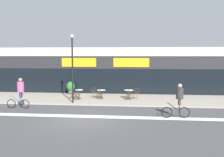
# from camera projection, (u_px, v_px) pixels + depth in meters

# --- Properties ---
(ground_plane) EXTENTS (120.00, 120.00, 0.00)m
(ground_plane) POSITION_uv_depth(u_px,v_px,m) (82.00, 121.00, 15.35)
(ground_plane) COLOR #424244
(sidewalk_slab) EXTENTS (40.00, 5.50, 0.12)m
(sidewalk_slab) POSITION_uv_depth(u_px,v_px,m) (101.00, 99.00, 22.52)
(sidewalk_slab) COLOR gray
(sidewalk_slab) RESTS_ON ground
(storefront_facade) EXTENTS (40.00, 4.06, 4.56)m
(storefront_facade) POSITION_uv_depth(u_px,v_px,m) (107.00, 70.00, 26.98)
(storefront_facade) COLOR #B2A899
(storefront_facade) RESTS_ON ground
(bike_lane_stripe) EXTENTS (36.00, 0.70, 0.01)m
(bike_lane_stripe) POSITION_uv_depth(u_px,v_px,m) (86.00, 116.00, 16.41)
(bike_lane_stripe) COLOR silver
(bike_lane_stripe) RESTS_ON ground
(bistro_table_0) EXTENTS (0.69, 0.69, 0.77)m
(bistro_table_0) POSITION_uv_depth(u_px,v_px,m) (79.00, 92.00, 22.21)
(bistro_table_0) COLOR black
(bistro_table_0) RESTS_ON sidewalk_slab
(bistro_table_1) EXTENTS (0.75, 0.75, 0.71)m
(bistro_table_1) POSITION_uv_depth(u_px,v_px,m) (101.00, 92.00, 22.55)
(bistro_table_1) COLOR black
(bistro_table_1) RESTS_ON sidewalk_slab
(bistro_table_2) EXTENTS (0.79, 0.79, 0.76)m
(bistro_table_2) POSITION_uv_depth(u_px,v_px,m) (129.00, 92.00, 22.19)
(bistro_table_2) COLOR black
(bistro_table_2) RESTS_ON sidewalk_slab
(cafe_chair_0_near) EXTENTS (0.43, 0.59, 0.90)m
(cafe_chair_0_near) POSITION_uv_depth(u_px,v_px,m) (77.00, 94.00, 21.59)
(cafe_chair_0_near) COLOR #4C3823
(cafe_chair_0_near) RESTS_ON sidewalk_slab
(cafe_chair_0_side) EXTENTS (0.59, 0.43, 0.90)m
(cafe_chair_0_side) POSITION_uv_depth(u_px,v_px,m) (72.00, 93.00, 22.28)
(cafe_chair_0_side) COLOR #4C3823
(cafe_chair_0_side) RESTS_ON sidewalk_slab
(cafe_chair_1_near) EXTENTS (0.42, 0.59, 0.90)m
(cafe_chair_1_near) POSITION_uv_depth(u_px,v_px,m) (100.00, 93.00, 21.93)
(cafe_chair_1_near) COLOR #4C3823
(cafe_chair_1_near) RESTS_ON sidewalk_slab
(cafe_chair_1_side) EXTENTS (0.59, 0.43, 0.90)m
(cafe_chair_1_side) POSITION_uv_depth(u_px,v_px,m) (94.00, 92.00, 22.62)
(cafe_chair_1_side) COLOR #4C3823
(cafe_chair_1_side) RESTS_ON sidewalk_slab
(cafe_chair_2_near) EXTENTS (0.45, 0.60, 0.90)m
(cafe_chair_2_near) POSITION_uv_depth(u_px,v_px,m) (129.00, 94.00, 21.57)
(cafe_chair_2_near) COLOR #4C3823
(cafe_chair_2_near) RESTS_ON sidewalk_slab
(cafe_chair_2_side) EXTENTS (0.58, 0.41, 0.90)m
(cafe_chair_2_side) POSITION_uv_depth(u_px,v_px,m) (136.00, 93.00, 22.13)
(cafe_chair_2_side) COLOR #4C3823
(cafe_chair_2_side) RESTS_ON sidewalk_slab
(planter_pot) EXTENTS (0.78, 0.78, 1.19)m
(planter_pot) POSITION_uv_depth(u_px,v_px,m) (71.00, 87.00, 24.84)
(planter_pot) COLOR #4C4C51
(planter_pot) RESTS_ON sidewalk_slab
(lamp_post) EXTENTS (0.26, 0.26, 5.27)m
(lamp_post) POSITION_uv_depth(u_px,v_px,m) (72.00, 64.00, 20.13)
(lamp_post) COLOR black
(lamp_post) RESTS_ON sidewalk_slab
(cyclist_0) EXTENTS (1.67, 0.50, 2.20)m
(cyclist_0) POSITION_uv_depth(u_px,v_px,m) (20.00, 90.00, 18.77)
(cyclist_0) COLOR black
(cyclist_0) RESTS_ON ground
(cyclist_1) EXTENTS (1.73, 0.52, 2.11)m
(cyclist_1) POSITION_uv_depth(u_px,v_px,m) (179.00, 98.00, 15.89)
(cyclist_1) COLOR black
(cyclist_1) RESTS_ON ground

